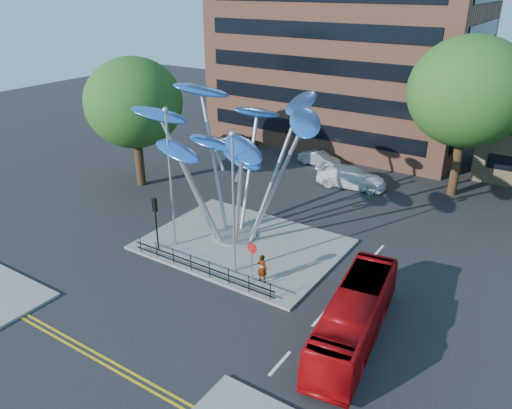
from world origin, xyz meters
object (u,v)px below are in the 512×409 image
Objects in this scene: tree_left at (134,103)px; pedestrian at (262,268)px; red_bus at (354,317)px; street_lamp_right at (233,192)px; leaf_sculpture at (234,136)px; tree_right at (469,92)px; street_lamp_left at (170,167)px; parked_car_left at (239,140)px; parked_car_mid at (319,159)px; no_entry_sign_island at (252,256)px; traffic_light_island at (155,213)px; parked_car_right at (351,177)px.

tree_left is 18.79m from pedestrian.
red_bus is 5.39× the size of pedestrian.
leaf_sculpture is at bearing 124.91° from street_lamp_right.
tree_right is 22.49m from street_lamp_left.
parked_car_left reaches higher than parked_car_mid.
no_entry_sign_island is at bearing -45.67° from leaf_sculpture.
red_bus is (13.50, -1.20, -1.35)m from traffic_light_island.
pedestrian is at bearing 176.31° from parked_car_right.
parked_car_right is (14.68, 9.09, -5.97)m from tree_left.
no_entry_sign_island is at bearing -25.07° from tree_left.
street_lamp_right is 2.42× the size of traffic_light_island.
leaf_sculpture is 16.92m from parked_car_mid.
tree_left is 3.01× the size of traffic_light_island.
tree_right is 21.31m from no_entry_sign_island.
red_bus is 24.37m from parked_car_mid.
parked_car_right is (13.98, -3.91, 0.15)m from parked_car_left.
leaf_sculpture is at bearing -153.68° from parked_car_left.
parked_car_right is (-1.73, 16.17, -0.17)m from pedestrian.
street_lamp_right is at bearing -25.77° from tree_left.
parked_car_right is at bearing 71.08° from traffic_light_island.
parked_car_right is (-7.82, 17.79, -0.44)m from red_bus.
red_bus is at bearing -145.92° from parked_car_mid.
street_lamp_left is at bearing -163.93° from parked_car_left.
street_lamp_right reaches higher than pedestrian.
no_entry_sign_island reaches higher than red_bus.
street_lamp_left is (-2.43, -3.18, -1.52)m from leaf_sculpture.
parked_car_right is at bearing 31.75° from tree_left.
traffic_light_island reaches higher than pedestrian.
parked_car_left is (-8.30, 20.50, -1.95)m from traffic_light_island.
street_lamp_left reaches higher than street_lamp_right.
no_entry_sign_island is (16.00, -7.48, -4.98)m from tree_left.
street_lamp_left is at bearing -178.37° from parked_car_mid.
pedestrian is (1.91, -0.08, -4.10)m from street_lamp_right.
pedestrian is at bearing 44.17° from no_entry_sign_island.
leaf_sculpture is 1.53× the size of street_lamp_right.
tree_right reaches higher than tree_left.
no_entry_sign_island is 6.64m from red_bus.
pedestrian is at bearing -158.48° from parked_car_mid.
tree_left is 1.24× the size of street_lamp_right.
traffic_light_island is at bearing -39.81° from tree_left.
parked_car_mid is (10.18, 12.32, -6.16)m from tree_left.
tree_right is at bearing -107.34° from pedestrian.
leaf_sculpture is 3.24× the size of parked_car_left.
traffic_light_island is 17.63m from parked_car_right.
tree_left reaches higher than traffic_light_island.
street_lamp_left is at bearing -124.05° from tree_right.
parked_car_mid is (-11.82, 0.32, -7.40)m from tree_right.
tree_left is 1.82× the size of parked_car_right.
red_bus is (22.50, -8.70, -5.53)m from tree_left.
no_entry_sign_island is (6.50, -0.98, -3.54)m from street_lamp_left.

